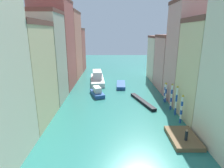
{
  "coord_description": "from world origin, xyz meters",
  "views": [
    {
      "loc": [
        -1.03,
        -13.74,
        13.72
      ],
      "look_at": [
        -0.7,
        29.92,
        1.5
      ],
      "focal_mm": 29.93,
      "sensor_mm": 36.0,
      "label": 1
    }
  ],
  "objects_px": {
    "mooring_pole_3": "(166,92)",
    "motorboat_1": "(97,92)",
    "vaporetto_white": "(97,78)",
    "gondola_black": "(142,101)",
    "person_on_dock": "(186,135)",
    "mooring_pole_1": "(176,100)",
    "motorboat_0": "(121,85)",
    "waterfront_dock": "(183,138)",
    "mooring_pole_0": "(182,109)",
    "mooring_pole_4": "(165,92)",
    "mooring_pole_2": "(171,97)"
  },
  "relations": [
    {
      "from": "mooring_pole_0",
      "to": "vaporetto_white",
      "type": "distance_m",
      "value": 28.64
    },
    {
      "from": "waterfront_dock",
      "to": "mooring_pole_4",
      "type": "bearing_deg",
      "value": 84.24
    },
    {
      "from": "vaporetto_white",
      "to": "mooring_pole_0",
      "type": "bearing_deg",
      "value": -59.23
    },
    {
      "from": "gondola_black",
      "to": "mooring_pole_4",
      "type": "bearing_deg",
      "value": 7.04
    },
    {
      "from": "mooring_pole_2",
      "to": "vaporetto_white",
      "type": "height_order",
      "value": "mooring_pole_2"
    },
    {
      "from": "gondola_black",
      "to": "motorboat_0",
      "type": "relative_size",
      "value": 1.31
    },
    {
      "from": "waterfront_dock",
      "to": "mooring_pole_4",
      "type": "xyz_separation_m",
      "value": [
        1.41,
        13.97,
        1.79
      ]
    },
    {
      "from": "waterfront_dock",
      "to": "mooring_pole_3",
      "type": "xyz_separation_m",
      "value": [
        1.52,
        13.68,
        1.77
      ]
    },
    {
      "from": "mooring_pole_1",
      "to": "gondola_black",
      "type": "bearing_deg",
      "value": 129.93
    },
    {
      "from": "waterfront_dock",
      "to": "mooring_pole_0",
      "type": "xyz_separation_m",
      "value": [
        1.35,
        4.75,
        2.09
      ]
    },
    {
      "from": "mooring_pole_0",
      "to": "mooring_pole_3",
      "type": "xyz_separation_m",
      "value": [
        0.17,
        8.93,
        -0.32
      ]
    },
    {
      "from": "mooring_pole_3",
      "to": "motorboat_1",
      "type": "bearing_deg",
      "value": 163.15
    },
    {
      "from": "vaporetto_white",
      "to": "motorboat_1",
      "type": "height_order",
      "value": "vaporetto_white"
    },
    {
      "from": "waterfront_dock",
      "to": "mooring_pole_4",
      "type": "relative_size",
      "value": 1.36
    },
    {
      "from": "mooring_pole_0",
      "to": "mooring_pole_2",
      "type": "bearing_deg",
      "value": 89.57
    },
    {
      "from": "waterfront_dock",
      "to": "mooring_pole_0",
      "type": "bearing_deg",
      "value": 74.16
    },
    {
      "from": "person_on_dock",
      "to": "mooring_pole_1",
      "type": "height_order",
      "value": "mooring_pole_1"
    },
    {
      "from": "mooring_pole_0",
      "to": "mooring_pole_2",
      "type": "xyz_separation_m",
      "value": [
        0.04,
        5.12,
        0.16
      ]
    },
    {
      "from": "person_on_dock",
      "to": "gondola_black",
      "type": "bearing_deg",
      "value": 102.15
    },
    {
      "from": "vaporetto_white",
      "to": "gondola_black",
      "type": "height_order",
      "value": "vaporetto_white"
    },
    {
      "from": "mooring_pole_4",
      "to": "mooring_pole_2",
      "type": "bearing_deg",
      "value": -90.32
    },
    {
      "from": "person_on_dock",
      "to": "mooring_pole_2",
      "type": "distance_m",
      "value": 11.05
    },
    {
      "from": "mooring_pole_0",
      "to": "mooring_pole_3",
      "type": "bearing_deg",
      "value": 88.88
    },
    {
      "from": "waterfront_dock",
      "to": "vaporetto_white",
      "type": "height_order",
      "value": "vaporetto_white"
    },
    {
      "from": "vaporetto_white",
      "to": "motorboat_0",
      "type": "bearing_deg",
      "value": -33.93
    },
    {
      "from": "mooring_pole_2",
      "to": "motorboat_0",
      "type": "relative_size",
      "value": 0.71
    },
    {
      "from": "waterfront_dock",
      "to": "vaporetto_white",
      "type": "bearing_deg",
      "value": 114.37
    },
    {
      "from": "vaporetto_white",
      "to": "gondola_black",
      "type": "distance_m",
      "value": 18.91
    },
    {
      "from": "mooring_pole_2",
      "to": "mooring_pole_3",
      "type": "relative_size",
      "value": 1.24
    },
    {
      "from": "mooring_pole_4",
      "to": "motorboat_0",
      "type": "height_order",
      "value": "mooring_pole_4"
    },
    {
      "from": "mooring_pole_1",
      "to": "mooring_pole_0",
      "type": "bearing_deg",
      "value": -93.83
    },
    {
      "from": "mooring_pole_0",
      "to": "motorboat_0",
      "type": "height_order",
      "value": "mooring_pole_0"
    },
    {
      "from": "mooring_pole_0",
      "to": "gondola_black",
      "type": "bearing_deg",
      "value": 117.54
    },
    {
      "from": "person_on_dock",
      "to": "mooring_pole_1",
      "type": "xyz_separation_m",
      "value": [
        1.61,
        8.78,
        1.38
      ]
    },
    {
      "from": "person_on_dock",
      "to": "vaporetto_white",
      "type": "distance_m",
      "value": 33.11
    },
    {
      "from": "mooring_pole_3",
      "to": "motorboat_0",
      "type": "relative_size",
      "value": 0.57
    },
    {
      "from": "mooring_pole_0",
      "to": "mooring_pole_3",
      "type": "height_order",
      "value": "mooring_pole_0"
    },
    {
      "from": "mooring_pole_2",
      "to": "motorboat_0",
      "type": "distance_m",
      "value": 17.35
    },
    {
      "from": "person_on_dock",
      "to": "mooring_pole_1",
      "type": "relative_size",
      "value": 0.29
    },
    {
      "from": "waterfront_dock",
      "to": "gondola_black",
      "type": "distance_m",
      "value": 13.77
    },
    {
      "from": "waterfront_dock",
      "to": "mooring_pole_2",
      "type": "relative_size",
      "value": 1.11
    },
    {
      "from": "waterfront_dock",
      "to": "mooring_pole_2",
      "type": "bearing_deg",
      "value": 82.01
    },
    {
      "from": "mooring_pole_4",
      "to": "vaporetto_white",
      "type": "relative_size",
      "value": 0.33
    },
    {
      "from": "person_on_dock",
      "to": "mooring_pole_1",
      "type": "distance_m",
      "value": 9.04
    },
    {
      "from": "person_on_dock",
      "to": "gondola_black",
      "type": "height_order",
      "value": "person_on_dock"
    },
    {
      "from": "mooring_pole_4",
      "to": "vaporetto_white",
      "type": "xyz_separation_m",
      "value": [
        -14.7,
        15.37,
        -0.88
      ]
    },
    {
      "from": "mooring_pole_0",
      "to": "mooring_pole_4",
      "type": "relative_size",
      "value": 1.14
    },
    {
      "from": "mooring_pole_0",
      "to": "mooring_pole_4",
      "type": "height_order",
      "value": "mooring_pole_0"
    },
    {
      "from": "vaporetto_white",
      "to": "mooring_pole_1",
      "type": "bearing_deg",
      "value": -55.47
    },
    {
      "from": "mooring_pole_0",
      "to": "mooring_pole_2",
      "type": "distance_m",
      "value": 5.12
    }
  ]
}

